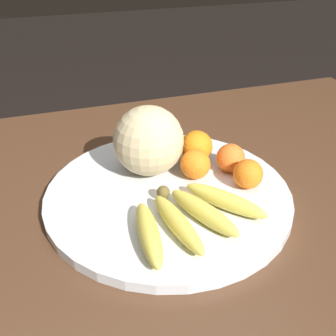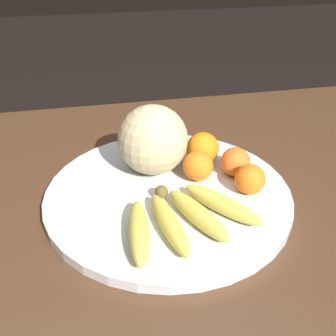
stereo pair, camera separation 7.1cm
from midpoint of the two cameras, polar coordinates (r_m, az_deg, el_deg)
The scene contains 8 objects.
kitchen_table at distance 0.80m, azimuth -1.29°, elevation -10.54°, with size 1.49×1.04×0.75m.
fruit_bowl at distance 0.76m, azimuth -2.71°, elevation -3.84°, with size 0.47×0.47×0.02m.
melon at distance 0.78m, azimuth -5.48°, elevation 3.89°, with size 0.14×0.14×0.14m.
banana_bunch at distance 0.66m, azimuth 0.00°, elevation -7.13°, with size 0.24×0.19×0.03m.
orange_front_left at distance 0.83m, azimuth 1.70°, elevation 3.06°, with size 0.07×0.07×0.07m.
orange_front_right at distance 0.77m, azimuth 1.36°, elevation 0.49°, with size 0.06×0.06×0.06m.
orange_mid_center at distance 0.75m, azimuth 8.90°, elevation -0.95°, with size 0.06×0.06×0.06m.
orange_back_left at distance 0.80m, azimuth 6.57°, elevation 1.39°, with size 0.06×0.06×0.06m.
Camera 1 is at (0.20, 0.56, 1.20)m, focal length 42.00 mm.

